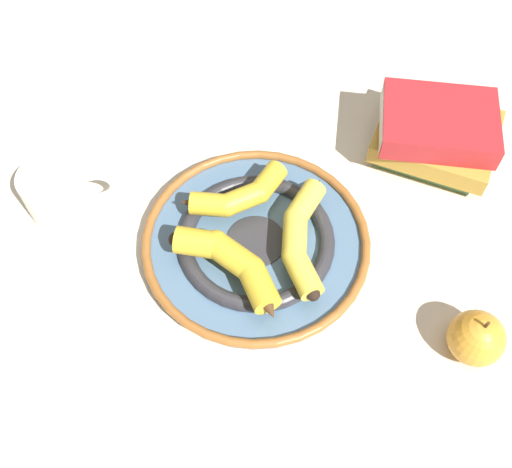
# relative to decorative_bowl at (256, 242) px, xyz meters

# --- Properties ---
(ground_plane) EXTENTS (2.80, 2.80, 0.00)m
(ground_plane) POSITION_rel_decorative_bowl_xyz_m (0.02, 0.02, -0.02)
(ground_plane) COLOR beige
(decorative_bowl) EXTENTS (0.33, 0.33, 0.03)m
(decorative_bowl) POSITION_rel_decorative_bowl_xyz_m (0.00, 0.00, 0.00)
(decorative_bowl) COLOR slate
(decorative_bowl) RESTS_ON ground_plane
(banana_a) EXTENTS (0.16, 0.14, 0.03)m
(banana_a) POSITION_rel_decorative_bowl_xyz_m (0.04, -0.05, 0.03)
(banana_a) COLOR yellow
(banana_a) RESTS_ON decorative_bowl
(banana_b) EXTENTS (0.08, 0.19, 0.04)m
(banana_b) POSITION_rel_decorative_bowl_xyz_m (-0.06, -0.02, 0.04)
(banana_b) COLOR gold
(banana_b) RESTS_ON decorative_bowl
(banana_c) EXTENTS (0.16, 0.09, 0.03)m
(banana_c) POSITION_rel_decorative_bowl_xyz_m (0.02, 0.06, 0.03)
(banana_c) COLOR gold
(banana_c) RESTS_ON decorative_bowl
(book_stack) EXTENTS (0.22, 0.23, 0.09)m
(book_stack) POSITION_rel_decorative_bowl_xyz_m (0.32, -0.06, 0.03)
(book_stack) COLOR #4C754C
(book_stack) RESTS_ON ground_plane
(coffee_mug) EXTENTS (0.12, 0.10, 0.08)m
(coffee_mug) POSITION_rel_decorative_bowl_xyz_m (-0.16, 0.25, 0.03)
(coffee_mug) COLOR white
(coffee_mug) RESTS_ON ground_plane
(apple) EXTENTS (0.07, 0.07, 0.08)m
(apple) POSITION_rel_decorative_bowl_xyz_m (0.10, -0.30, 0.02)
(apple) COLOR gold
(apple) RESTS_ON ground_plane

